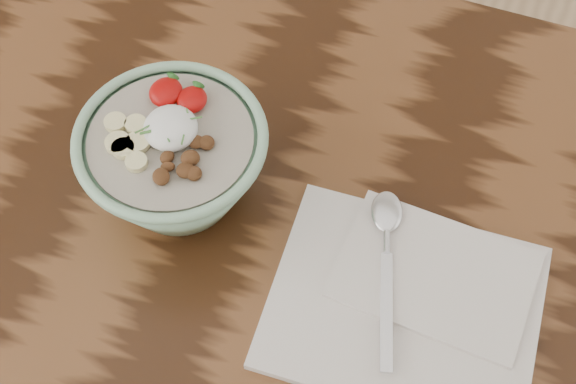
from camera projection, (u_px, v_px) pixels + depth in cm
name	position (u px, v px, depth cm)	size (l,w,h in cm)	color
table	(215.00, 281.00, 94.30)	(160.00, 90.00, 75.00)	black
breakfast_bowl	(175.00, 160.00, 83.99)	(19.91, 19.91, 13.30)	#8DBE99
napkin	(411.00, 300.00, 82.25)	(28.12, 23.15, 1.67)	silver
spoon	(387.00, 235.00, 84.57)	(7.95, 20.19, 1.07)	silver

